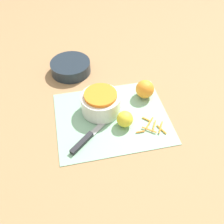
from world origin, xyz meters
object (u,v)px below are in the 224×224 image
at_px(bowl_dark, 71,67).
at_px(knife, 85,139).
at_px(lemon, 125,119).
at_px(orange_left, 145,89).
at_px(bowl_speckled, 101,102).

height_order(bowl_dark, knife, bowl_dark).
height_order(knife, lemon, lemon).
bearing_deg(orange_left, lemon, -131.12).
bearing_deg(bowl_dark, bowl_speckled, -72.09).
distance_m(bowl_dark, knife, 0.44).
bearing_deg(bowl_dark, orange_left, -39.85).
relative_size(bowl_speckled, orange_left, 2.03).
xyz_separation_m(bowl_dark, knife, (0.01, -0.44, -0.02)).
xyz_separation_m(knife, lemon, (0.16, 0.05, 0.03)).
bearing_deg(bowl_speckled, knife, -120.98).
xyz_separation_m(bowl_speckled, lemon, (0.08, -0.10, -0.01)).
height_order(knife, orange_left, orange_left).
bearing_deg(knife, bowl_speckled, 17.93).
bearing_deg(bowl_speckled, orange_left, 12.61).
relative_size(bowl_dark, lemon, 2.94).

